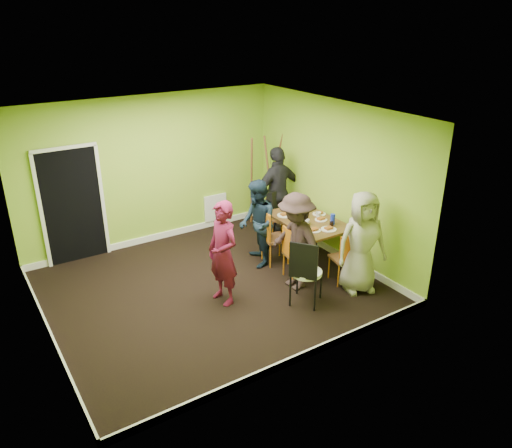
{
  "coord_description": "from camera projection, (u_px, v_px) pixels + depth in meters",
  "views": [
    {
      "loc": [
        -3.19,
        -6.3,
        4.16
      ],
      "look_at": [
        0.87,
        0.0,
        0.93
      ],
      "focal_mm": 35.0,
      "sensor_mm": 36.0,
      "label": 1
    }
  ],
  "objects": [
    {
      "name": "person_left_far",
      "position": [
        257.0,
        224.0,
        8.58
      ],
      "size": [
        0.81,
        0.91,
        1.54
      ],
      "primitive_type": "imported",
      "rotation": [
        0.0,
        0.0,
        -1.94
      ],
      "color": "#132130",
      "rests_on": "ground"
    },
    {
      "name": "plate_near_right",
      "position": [
        314.0,
        230.0,
        8.35
      ],
      "size": [
        0.23,
        0.23,
        0.01
      ],
      "primitive_type": "cylinder",
      "color": "white",
      "rests_on": "dining_table"
    },
    {
      "name": "glass_mid",
      "position": [
        295.0,
        216.0,
        8.82
      ],
      "size": [
        0.06,
        0.06,
        0.1
      ],
      "primitive_type": "cylinder",
      "color": "black",
      "rests_on": "dining_table"
    },
    {
      "name": "blue_bottle",
      "position": [
        333.0,
        219.0,
        8.57
      ],
      "size": [
        0.08,
        0.08,
        0.19
      ],
      "primitive_type": "cylinder",
      "color": "#182FBA",
      "rests_on": "dining_table"
    },
    {
      "name": "chair_left_far",
      "position": [
        271.0,
        234.0,
        8.7
      ],
      "size": [
        0.48,
        0.47,
        1.0
      ],
      "rotation": [
        0.0,
        0.0,
        -1.74
      ],
      "color": "orange",
      "rests_on": "ground"
    },
    {
      "name": "easel",
      "position": [
        264.0,
        182.0,
        10.09
      ],
      "size": [
        0.77,
        0.73,
        1.93
      ],
      "color": "brown",
      "rests_on": "ground"
    },
    {
      "name": "thermos",
      "position": [
        305.0,
        213.0,
        8.8
      ],
      "size": [
        0.07,
        0.07,
        0.22
      ],
      "primitive_type": "cylinder",
      "color": "white",
      "rests_on": "dining_table"
    },
    {
      "name": "chair_front_end",
      "position": [
        346.0,
        255.0,
        8.06
      ],
      "size": [
        0.44,
        0.45,
        0.91
      ],
      "rotation": [
        0.0,
        0.0,
        -0.21
      ],
      "color": "orange",
      "rests_on": "ground"
    },
    {
      "name": "plate_far_front",
      "position": [
        329.0,
        229.0,
        8.4
      ],
      "size": [
        0.27,
        0.27,
        0.01
      ],
      "primitive_type": "cylinder",
      "color": "white",
      "rests_on": "dining_table"
    },
    {
      "name": "dining_table",
      "position": [
        308.0,
        223.0,
        8.82
      ],
      "size": [
        0.9,
        1.5,
        0.75
      ],
      "color": "black",
      "rests_on": "ground"
    },
    {
      "name": "glass_back",
      "position": [
        300.0,
        207.0,
        9.25
      ],
      "size": [
        0.07,
        0.07,
        0.1
      ],
      "primitive_type": "cylinder",
      "color": "black",
      "rests_on": "dining_table"
    },
    {
      "name": "person_standing",
      "position": [
        223.0,
        253.0,
        7.44
      ],
      "size": [
        0.47,
        0.64,
        1.63
      ],
      "primitive_type": "imported",
      "rotation": [
        0.0,
        0.0,
        -1.43
      ],
      "color": "maroon",
      "rests_on": "ground"
    },
    {
      "name": "plate_wall_front",
      "position": [
        321.0,
        220.0,
        8.78
      ],
      "size": [
        0.22,
        0.22,
        0.01
      ],
      "primitive_type": "cylinder",
      "color": "white",
      "rests_on": "dining_table"
    },
    {
      "name": "person_left_near",
      "position": [
        296.0,
        242.0,
        7.84
      ],
      "size": [
        0.61,
        1.04,
        1.61
      ],
      "primitive_type": "imported",
      "rotation": [
        0.0,
        0.0,
        -1.56
      ],
      "color": "#2C1E1D",
      "rests_on": "ground"
    },
    {
      "name": "plate_far_back",
      "position": [
        290.0,
        209.0,
        9.27
      ],
      "size": [
        0.23,
        0.23,
        0.01
      ],
      "primitive_type": "cylinder",
      "color": "white",
      "rests_on": "dining_table"
    },
    {
      "name": "chair_bentwood",
      "position": [
        305.0,
        270.0,
        7.42
      ],
      "size": [
        0.59,
        0.59,
        1.09
      ],
      "rotation": [
        0.0,
        0.0,
        -0.93
      ],
      "color": "black",
      "rests_on": "ground"
    },
    {
      "name": "plate_near_left",
      "position": [
        284.0,
        215.0,
        8.97
      ],
      "size": [
        0.26,
        0.26,
        0.01
      ],
      "primitive_type": "cylinder",
      "color": "white",
      "rests_on": "dining_table"
    },
    {
      "name": "orange_bottle",
      "position": [
        302.0,
        216.0,
        8.87
      ],
      "size": [
        0.04,
        0.04,
        0.07
      ],
      "primitive_type": "cylinder",
      "color": "orange",
      "rests_on": "dining_table"
    },
    {
      "name": "ground",
      "position": [
        211.0,
        288.0,
        8.1
      ],
      "size": [
        5.0,
        5.0,
        0.0
      ],
      "primitive_type": "plane",
      "color": "black",
      "rests_on": "ground"
    },
    {
      "name": "chair_left_near",
      "position": [
        293.0,
        251.0,
        8.2
      ],
      "size": [
        0.43,
        0.43,
        0.91
      ],
      "rotation": [
        0.0,
        0.0,
        -1.71
      ],
      "color": "orange",
      "rests_on": "ground"
    },
    {
      "name": "person_back_end",
      "position": [
        278.0,
        193.0,
        9.65
      ],
      "size": [
        1.09,
        0.53,
        1.81
      ],
      "primitive_type": "imported",
      "rotation": [
        0.0,
        0.0,
        3.22
      ],
      "color": "black",
      "rests_on": "ground"
    },
    {
      "name": "cup_a",
      "position": [
        306.0,
        222.0,
        8.59
      ],
      "size": [
        0.12,
        0.12,
        0.09
      ],
      "primitive_type": "imported",
      "color": "white",
      "rests_on": "dining_table"
    },
    {
      "name": "plate_wall_back",
      "position": [
        319.0,
        214.0,
        9.03
      ],
      "size": [
        0.24,
        0.24,
        0.01
      ],
      "primitive_type": "cylinder",
      "color": "white",
      "rests_on": "dining_table"
    },
    {
      "name": "chair_back_end",
      "position": [
        278.0,
        205.0,
        9.59
      ],
      "size": [
        0.56,
        0.6,
        1.0
      ],
      "rotation": [
        0.0,
        0.0,
        3.54
      ],
      "color": "orange",
      "rests_on": "ground"
    },
    {
      "name": "glass_front",
      "position": [
        331.0,
        224.0,
        8.48
      ],
      "size": [
        0.07,
        0.07,
        0.1
      ],
      "primitive_type": "cylinder",
      "color": "black",
      "rests_on": "dining_table"
    },
    {
      "name": "cup_b",
      "position": [
        318.0,
        215.0,
        8.89
      ],
      "size": [
        0.1,
        0.1,
        0.1
      ],
      "primitive_type": "imported",
      "color": "white",
      "rests_on": "dining_table"
    },
    {
      "name": "room_walls",
      "position": [
        206.0,
        232.0,
        7.73
      ],
      "size": [
        5.04,
        4.54,
        2.82
      ],
      "color": "#88BD30",
      "rests_on": "ground"
    },
    {
      "name": "person_front_end",
      "position": [
        362.0,
        242.0,
        7.75
      ],
      "size": [
        0.93,
        0.75,
        1.66
      ],
      "primitive_type": "imported",
      "rotation": [
        0.0,
        0.0,
        -0.3
      ],
      "color": "#9C9A88",
      "rests_on": "ground"
    }
  ]
}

